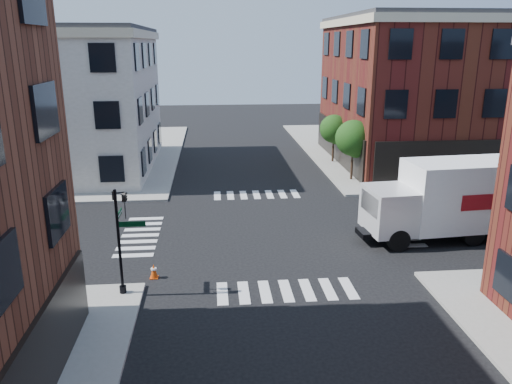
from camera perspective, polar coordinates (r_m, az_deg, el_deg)
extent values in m
plane|color=black|center=(27.87, 1.36, -4.53)|extent=(120.00, 120.00, 0.00)
cube|color=gray|center=(53.53, 21.67, 4.72)|extent=(30.00, 30.00, 0.15)
cube|color=gray|center=(51.15, -25.69, 3.73)|extent=(30.00, 30.00, 0.15)
cube|color=#491212|center=(48.12, 24.52, 10.34)|extent=(25.00, 16.00, 12.00)
cube|color=#B9B5A9|center=(45.01, -26.30, 9.14)|extent=(22.00, 16.00, 11.00)
cylinder|color=black|center=(38.43, 10.87, 2.53)|extent=(0.18, 0.18, 1.47)
cylinder|color=black|center=(38.26, 10.92, 3.59)|extent=(0.12, 0.12, 1.47)
sphere|color=#12330E|center=(37.92, 11.06, 6.07)|extent=(2.69, 2.69, 2.69)
sphere|color=#12330E|center=(38.00, 11.42, 5.23)|extent=(1.85, 1.85, 1.85)
cylinder|color=black|center=(44.09, 8.77, 4.34)|extent=(0.18, 0.18, 1.33)
cylinder|color=black|center=(43.95, 8.81, 5.19)|extent=(0.12, 0.12, 1.33)
sphere|color=#12330E|center=(43.68, 8.89, 7.14)|extent=(2.43, 2.43, 2.43)
sphere|color=#12330E|center=(43.73, 9.22, 6.48)|extent=(1.67, 1.67, 1.67)
cylinder|color=black|center=(20.89, -15.37, -5.79)|extent=(0.12, 0.12, 4.60)
cylinder|color=black|center=(21.72, -14.96, -10.68)|extent=(0.28, 0.28, 0.30)
cube|color=#053819|center=(20.50, -14.04, -3.58)|extent=(1.10, 0.03, 0.22)
cube|color=#053819|center=(21.02, -15.35, -2.45)|extent=(0.03, 1.10, 0.22)
imported|color=black|center=(20.38, -14.70, -1.51)|extent=(0.22, 0.18, 1.10)
imported|color=black|center=(20.70, -15.82, -1.33)|extent=(0.18, 0.22, 1.10)
cube|color=white|center=(28.66, 23.08, -0.20)|extent=(6.89, 3.44, 3.56)
cube|color=maroon|center=(27.51, 24.69, -1.06)|extent=(2.52, 0.26, 0.80)
cube|color=maroon|center=(29.84, 21.59, 0.60)|extent=(2.52, 0.26, 0.80)
cube|color=silver|center=(26.75, 15.04, -1.98)|extent=(2.53, 2.95, 2.30)
cube|color=black|center=(26.19, 12.94, -1.30)|extent=(0.31, 2.18, 1.03)
cube|color=black|center=(28.50, 20.33, -3.88)|extent=(9.26, 1.95, 0.29)
cylinder|color=black|center=(26.14, 15.94, -5.31)|extent=(1.18, 0.50, 1.15)
cylinder|color=black|center=(28.17, 13.84, -3.54)|extent=(1.18, 0.50, 1.15)
cylinder|color=black|center=(28.15, 23.57, -4.51)|extent=(1.18, 0.50, 1.15)
cylinder|color=black|center=(30.04, 21.09, -2.92)|extent=(1.18, 0.50, 1.15)
cylinder|color=black|center=(31.54, 25.39, -2.53)|extent=(1.18, 0.50, 1.15)
cube|color=#DB4409|center=(23.05, -11.55, -9.55)|extent=(0.37, 0.37, 0.04)
cone|color=#DB4409|center=(22.91, -11.60, -8.83)|extent=(0.35, 0.35, 0.68)
cylinder|color=white|center=(22.87, -11.61, -8.61)|extent=(0.26, 0.26, 0.08)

